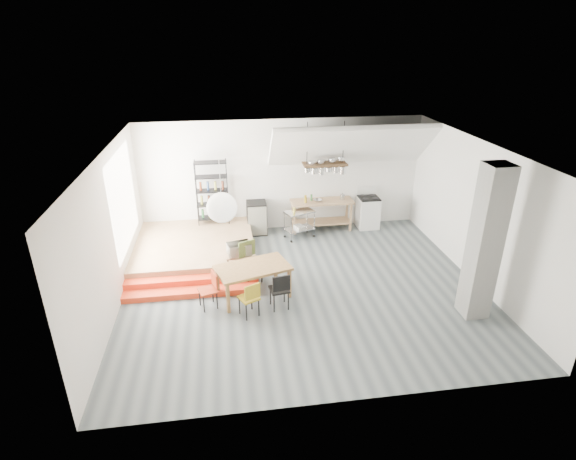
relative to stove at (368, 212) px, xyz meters
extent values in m
plane|color=#4B5457|center=(-2.50, -3.16, -0.48)|extent=(8.00, 8.00, 0.00)
cube|color=silver|center=(-2.50, 0.34, 1.12)|extent=(8.00, 0.04, 3.20)
cube|color=silver|center=(-6.50, -3.16, 1.12)|extent=(0.04, 7.00, 3.20)
cube|color=silver|center=(1.50, -3.16, 1.12)|extent=(0.04, 7.00, 3.20)
cube|color=white|center=(-2.50, -3.16, 2.72)|extent=(8.00, 7.00, 0.02)
cube|color=white|center=(-0.70, -0.26, 2.07)|extent=(4.40, 1.44, 1.32)
cube|color=white|center=(-6.48, -1.66, 1.32)|extent=(0.02, 2.50, 2.20)
cube|color=#916F48|center=(-5.00, -1.16, -0.28)|extent=(3.00, 3.00, 0.40)
cube|color=#F13F1C|center=(-5.00, -3.11, -0.41)|extent=(3.00, 0.35, 0.13)
cube|color=#F13F1C|center=(-5.00, -2.76, -0.35)|extent=(3.00, 0.35, 0.27)
cube|color=gray|center=(0.80, -4.66, 1.12)|extent=(0.50, 0.50, 3.20)
cube|color=#916F48|center=(-1.40, -0.01, 0.40)|extent=(1.80, 0.60, 0.06)
cube|color=#916F48|center=(-1.40, -0.01, -0.23)|extent=(1.70, 0.55, 0.04)
cube|color=#916F48|center=(-0.58, 0.21, -0.05)|extent=(0.06, 0.06, 0.86)
cube|color=#916F48|center=(-2.22, 0.21, -0.05)|extent=(0.06, 0.06, 0.86)
cube|color=#916F48|center=(-0.58, -0.23, -0.05)|extent=(0.06, 0.06, 0.86)
cube|color=#916F48|center=(-2.22, -0.23, -0.05)|extent=(0.06, 0.06, 0.86)
cube|color=white|center=(0.00, -0.01, -0.03)|extent=(0.60, 0.60, 0.90)
cube|color=black|center=(0.00, -0.01, 0.44)|extent=(0.58, 0.58, 0.03)
cube|color=white|center=(0.00, 0.27, 0.57)|extent=(0.60, 0.05, 0.25)
cylinder|color=black|center=(0.14, 0.13, 0.46)|extent=(0.18, 0.18, 0.02)
cylinder|color=black|center=(-0.14, 0.13, 0.46)|extent=(0.18, 0.18, 0.02)
cylinder|color=black|center=(0.14, -0.15, 0.46)|extent=(0.18, 0.18, 0.02)
cylinder|color=black|center=(-0.14, -0.15, 0.46)|extent=(0.18, 0.18, 0.02)
cube|color=#3C2918|center=(-1.40, -0.21, 1.57)|extent=(1.20, 0.50, 0.05)
cylinder|color=black|center=(-1.90, -0.21, 2.14)|extent=(0.02, 0.02, 1.15)
cylinder|color=black|center=(-0.90, -0.21, 2.14)|extent=(0.02, 0.02, 1.15)
cylinder|color=silver|center=(-1.90, -0.26, 1.43)|extent=(0.16, 0.16, 0.12)
cylinder|color=silver|center=(-1.70, -0.26, 1.41)|extent=(0.20, 0.20, 0.16)
cylinder|color=silver|center=(-1.50, -0.26, 1.39)|extent=(0.16, 0.16, 0.20)
cylinder|color=silver|center=(-1.30, -0.26, 1.43)|extent=(0.20, 0.20, 0.12)
cylinder|color=silver|center=(-1.10, -0.26, 1.41)|extent=(0.16, 0.16, 0.16)
cylinder|color=silver|center=(-0.90, -0.26, 1.39)|extent=(0.20, 0.20, 0.20)
cylinder|color=black|center=(-4.08, 0.22, 0.82)|extent=(0.02, 0.02, 1.80)
cylinder|color=black|center=(-4.92, 0.22, 0.82)|extent=(0.02, 0.02, 1.80)
cylinder|color=black|center=(-4.08, -0.14, 0.82)|extent=(0.02, 0.02, 1.80)
cylinder|color=black|center=(-4.92, -0.14, 0.82)|extent=(0.02, 0.02, 1.80)
cube|color=black|center=(-4.50, 0.04, 0.07)|extent=(0.88, 0.38, 0.02)
cube|color=black|center=(-4.50, 0.04, 0.47)|extent=(0.88, 0.38, 0.02)
cube|color=black|center=(-4.50, 0.04, 0.87)|extent=(0.88, 0.38, 0.02)
cube|color=black|center=(-4.50, 0.04, 1.27)|extent=(0.88, 0.38, 0.02)
cube|color=black|center=(-4.50, 0.04, 1.67)|extent=(0.88, 0.38, 0.03)
cylinder|color=#2F773C|center=(-4.50, 0.04, 0.21)|extent=(0.07, 0.07, 0.24)
cylinder|color=olive|center=(-4.50, 0.04, 0.61)|extent=(0.07, 0.07, 0.24)
cylinder|color=maroon|center=(-4.50, 0.04, 1.01)|extent=(0.07, 0.07, 0.24)
cube|color=#916F48|center=(-3.90, -2.41, 0.07)|extent=(0.60, 0.40, 0.03)
cylinder|color=black|center=(-3.63, -2.24, -0.01)|extent=(0.02, 0.02, 0.13)
cylinder|color=black|center=(-4.17, -2.24, -0.01)|extent=(0.02, 0.02, 0.13)
cylinder|color=black|center=(-3.63, -2.58, -0.01)|extent=(0.02, 0.02, 0.13)
cylinder|color=black|center=(-4.17, -2.58, -0.01)|extent=(0.02, 0.02, 0.13)
sphere|color=white|center=(-4.22, -3.53, 1.72)|extent=(0.60, 0.60, 0.60)
cube|color=brown|center=(-3.65, -3.36, 0.23)|extent=(1.74, 1.28, 0.06)
cube|color=brown|center=(-3.08, -2.80, -0.14)|extent=(0.08, 0.08, 0.68)
cube|color=brown|center=(-4.42, -3.20, -0.14)|extent=(0.08, 0.08, 0.68)
cube|color=brown|center=(-2.87, -3.51, -0.14)|extent=(0.08, 0.08, 0.68)
cube|color=brown|center=(-4.21, -3.91, -0.14)|extent=(0.08, 0.08, 0.68)
cube|color=#B5981F|center=(-3.79, -4.06, -0.07)|extent=(0.49, 0.49, 0.04)
cube|color=#B5981F|center=(-3.72, -4.21, 0.16)|extent=(0.33, 0.18, 0.32)
cylinder|color=black|center=(-3.86, -4.25, -0.28)|extent=(0.03, 0.03, 0.40)
cylinder|color=black|center=(-3.60, -4.13, -0.28)|extent=(0.03, 0.03, 0.40)
cylinder|color=black|center=(-3.98, -3.99, -0.28)|extent=(0.03, 0.03, 0.40)
cylinder|color=black|center=(-3.72, -3.86, -0.28)|extent=(0.03, 0.03, 0.40)
cube|color=black|center=(-3.14, -3.86, -0.05)|extent=(0.44, 0.44, 0.04)
cube|color=black|center=(-3.11, -4.03, 0.19)|extent=(0.37, 0.09, 0.34)
cylinder|color=black|center=(-3.27, -4.04, -0.27)|extent=(0.03, 0.03, 0.42)
cylinder|color=black|center=(-2.96, -3.99, -0.27)|extent=(0.03, 0.03, 0.42)
cylinder|color=black|center=(-3.31, -3.73, -0.27)|extent=(0.03, 0.03, 0.42)
cylinder|color=black|center=(-3.01, -3.69, -0.27)|extent=(0.03, 0.03, 0.42)
cube|color=#51612E|center=(-3.64, -2.70, 0.01)|extent=(0.58, 0.58, 0.04)
cube|color=#51612E|center=(-3.72, -2.51, 0.29)|extent=(0.40, 0.21, 0.38)
cylinder|color=black|center=(-3.55, -2.46, -0.24)|extent=(0.03, 0.03, 0.48)
cylinder|color=black|center=(-3.87, -2.60, -0.24)|extent=(0.03, 0.03, 0.48)
cylinder|color=black|center=(-3.41, -2.79, -0.24)|extent=(0.03, 0.03, 0.48)
cylinder|color=black|center=(-3.73, -2.93, -0.24)|extent=(0.03, 0.03, 0.48)
cube|color=#B23719|center=(-4.62, -3.65, -0.07)|extent=(0.46, 0.46, 0.04)
cube|color=#B23719|center=(-4.47, -3.60, 0.15)|extent=(0.14, 0.34, 0.32)
cylinder|color=black|center=(-4.44, -3.74, -0.28)|extent=(0.03, 0.03, 0.40)
cylinder|color=black|center=(-4.53, -3.47, -0.28)|extent=(0.03, 0.03, 0.40)
cylinder|color=black|center=(-4.71, -3.83, -0.28)|extent=(0.03, 0.03, 0.40)
cylinder|color=black|center=(-4.81, -3.56, -0.28)|extent=(0.03, 0.03, 0.40)
cube|color=silver|center=(-2.13, -0.46, 0.30)|extent=(0.90, 0.69, 0.04)
cube|color=silver|center=(-2.13, -0.46, -0.22)|extent=(0.90, 0.69, 0.03)
cylinder|color=silver|center=(-1.85, -0.14, -0.08)|extent=(0.03, 0.03, 0.76)
sphere|color=black|center=(-1.85, -0.14, -0.45)|extent=(0.07, 0.07, 0.07)
cylinder|color=silver|center=(-2.54, -0.41, -0.08)|extent=(0.03, 0.03, 0.76)
sphere|color=black|center=(-2.54, -0.41, -0.45)|extent=(0.07, 0.07, 0.07)
cylinder|color=silver|center=(-1.71, -0.51, -0.08)|extent=(0.03, 0.03, 0.76)
sphere|color=black|center=(-1.71, -0.51, -0.45)|extent=(0.07, 0.07, 0.07)
cylinder|color=silver|center=(-2.41, -0.77, -0.08)|extent=(0.03, 0.03, 0.76)
sphere|color=black|center=(-2.41, -0.77, -0.45)|extent=(0.07, 0.07, 0.07)
cube|color=black|center=(-3.29, 0.04, -0.01)|extent=(0.55, 0.55, 0.94)
imported|color=beige|center=(-3.90, -2.41, 0.23)|extent=(0.60, 0.47, 0.30)
imported|color=silver|center=(-1.54, -0.06, 0.46)|extent=(0.32, 0.32, 0.06)
camera|label=1|loc=(-4.13, -11.87, 4.91)|focal=28.00mm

